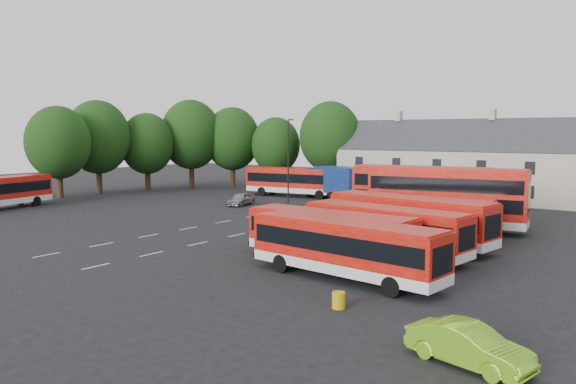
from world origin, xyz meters
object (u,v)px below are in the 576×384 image
(lime_car, at_px, (469,345))
(lamppost, at_px, (288,159))
(bus_dd_south, at_px, (446,195))
(silver_car, at_px, (241,199))
(bus_row_a, at_px, (345,245))
(grit_bin, at_px, (339,300))
(box_truck, at_px, (334,181))

(lime_car, bearing_deg, lamppost, 56.51)
(bus_dd_south, bearing_deg, silver_car, 166.80)
(bus_row_a, distance_m, grit_bin, 5.00)
(bus_dd_south, relative_size, silver_car, 3.05)
(silver_car, bearing_deg, bus_row_a, -50.70)
(grit_bin, xyz_separation_m, lamppost, (-22.84, 28.09, 4.41))
(box_truck, height_order, lamppost, lamppost)
(bus_row_a, relative_size, box_truck, 1.23)
(bus_row_a, distance_m, box_truck, 35.02)
(bus_dd_south, height_order, lamppost, lamppost)
(bus_row_a, xyz_separation_m, box_truck, (-18.58, 29.69, 0.27))
(bus_dd_south, distance_m, grit_bin, 22.06)
(grit_bin, bearing_deg, bus_row_a, 116.78)
(box_truck, bearing_deg, bus_row_a, -38.56)
(lamppost, bearing_deg, bus_row_a, -49.03)
(bus_dd_south, distance_m, lime_car, 26.30)
(bus_row_a, distance_m, lime_car, 11.10)
(silver_car, relative_size, lamppost, 0.44)
(bus_dd_south, relative_size, lime_car, 2.95)
(bus_row_a, relative_size, lime_car, 2.68)
(silver_car, xyz_separation_m, grit_bin, (25.77, -23.76, -0.32))
(silver_car, distance_m, lime_car, 41.66)
(lime_car, height_order, grit_bin, lime_car)
(box_truck, height_order, silver_car, box_truck)
(silver_car, xyz_separation_m, lamppost, (2.93, 4.33, 4.09))
(silver_car, height_order, lime_car, same)
(bus_dd_south, bearing_deg, bus_row_a, -94.27)
(silver_car, bearing_deg, grit_bin, -53.85)
(bus_row_a, bearing_deg, box_truck, 128.46)
(bus_row_a, xyz_separation_m, lamppost, (-20.69, 23.82, 2.95))
(bus_row_a, bearing_deg, silver_car, 146.89)
(bus_dd_south, distance_m, lamppost, 20.69)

